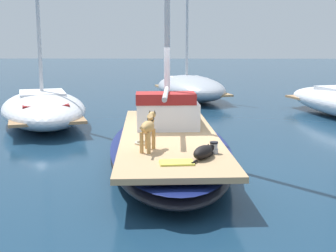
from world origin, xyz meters
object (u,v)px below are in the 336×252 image
object	(u,v)px
dog_black	(204,152)
deck_winch	(214,148)
moored_boat_port_side	(43,107)
sailboat_main	(169,148)
coiled_rope	(143,143)
deck_towel	(177,162)
dog_tan	(148,128)
moored_boat_far_astern	(190,87)

from	to	relation	value
dog_black	deck_winch	world-z (taller)	dog_black
moored_boat_port_side	sailboat_main	bearing A→B (deg)	-48.48
coiled_rope	deck_towel	bearing A→B (deg)	-65.23
dog_tan	coiled_rope	distance (m)	0.69
deck_towel	moored_boat_port_side	world-z (taller)	moored_boat_port_side
sailboat_main	moored_boat_port_side	distance (m)	6.21
deck_winch	deck_towel	distance (m)	0.98
sailboat_main	dog_black	xyz separation A→B (m)	(0.64, -2.11, 0.43)
moored_boat_far_astern	dog_tan	bearing A→B (deg)	-95.12
sailboat_main	moored_boat_far_astern	size ratio (longest dim) A/B	1.06
dog_black	moored_boat_far_astern	distance (m)	12.98
deck_towel	dog_black	bearing A→B (deg)	38.39
sailboat_main	dog_tan	world-z (taller)	dog_tan
moored_boat_port_side	dog_tan	bearing A→B (deg)	-58.82
dog_black	moored_boat_port_side	xyz separation A→B (m)	(-4.76, 6.76, -0.22)
dog_black	dog_tan	bearing A→B (deg)	151.57
sailboat_main	coiled_rope	bearing A→B (deg)	-115.67
dog_black	deck_towel	size ratio (longest dim) A/B	1.61
sailboat_main	coiled_rope	world-z (taller)	coiled_rope
moored_boat_port_side	coiled_rope	bearing A→B (deg)	-57.48
deck_towel	moored_boat_port_side	bearing A→B (deg)	121.04
dog_tan	deck_winch	xyz separation A→B (m)	(1.19, -0.20, -0.32)
sailboat_main	deck_towel	world-z (taller)	deck_towel
dog_black	moored_boat_far_astern	bearing A→B (deg)	89.45
sailboat_main	moored_boat_port_side	world-z (taller)	moored_boat_port_side
coiled_rope	sailboat_main	bearing A→B (deg)	64.33
dog_black	dog_tan	xyz separation A→B (m)	(-0.99, 0.54, 0.32)
coiled_rope	moored_boat_port_side	xyz separation A→B (m)	(-3.62, 5.68, -0.13)
sailboat_main	deck_winch	bearing A→B (deg)	-64.60
dog_black	coiled_rope	xyz separation A→B (m)	(-1.13, 1.08, -0.08)
dog_black	moored_boat_port_side	world-z (taller)	moored_boat_port_side
deck_winch	coiled_rope	xyz separation A→B (m)	(-1.33, 0.74, -0.08)
coiled_rope	moored_boat_port_side	distance (m)	6.74
coiled_rope	moored_boat_far_astern	bearing A→B (deg)	83.96
coiled_rope	moored_boat_port_side	bearing A→B (deg)	122.52
sailboat_main	dog_black	world-z (taller)	dog_black
dog_tan	deck_winch	size ratio (longest dim) A/B	4.45
coiled_rope	moored_boat_port_side	size ratio (longest dim) A/B	0.04
dog_black	coiled_rope	distance (m)	1.57
dog_black	coiled_rope	size ratio (longest dim) A/B	2.78
sailboat_main	coiled_rope	distance (m)	1.19
deck_winch	moored_boat_port_side	distance (m)	8.11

